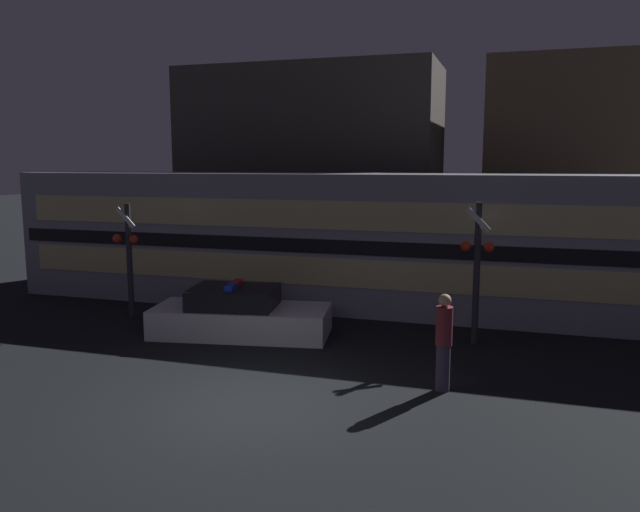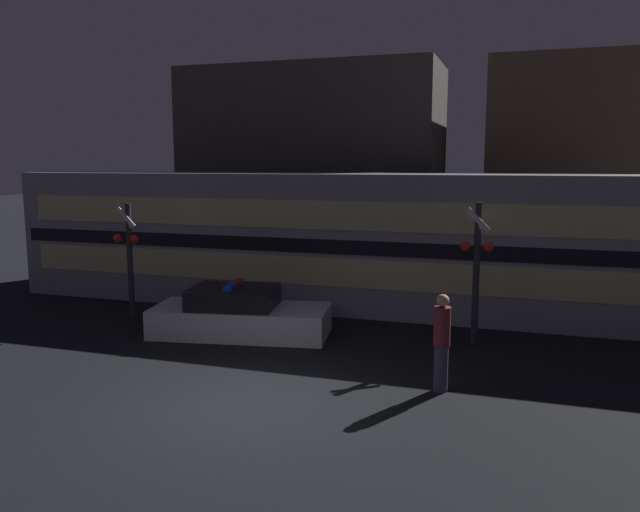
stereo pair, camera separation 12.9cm
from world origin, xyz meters
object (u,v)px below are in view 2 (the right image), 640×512
at_px(train, 388,242).
at_px(police_car, 239,315).
at_px(crossing_signal_near, 476,266).
at_px(pedestrian, 442,342).

distance_m(train, police_car, 5.11).
xyz_separation_m(train, crossing_signal_near, (2.72, -3.01, -0.10)).
height_order(train, crossing_signal_near, train).
xyz_separation_m(train, pedestrian, (2.35, -6.31, -1.02)).
bearing_deg(police_car, pedestrian, -33.77).
height_order(train, police_car, train).
xyz_separation_m(pedestrian, crossing_signal_near, (0.37, 3.30, 0.92)).
bearing_deg(police_car, train, 44.06).
height_order(police_car, crossing_signal_near, crossing_signal_near).
distance_m(train, pedestrian, 6.81).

